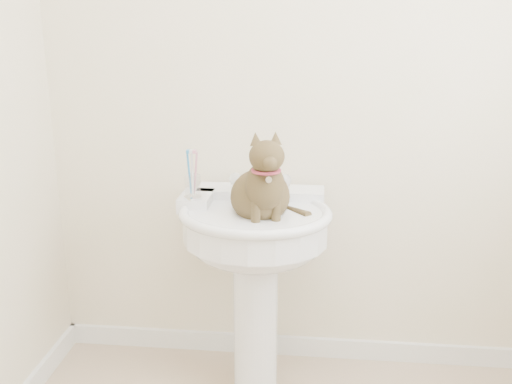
% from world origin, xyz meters
% --- Properties ---
extents(wall_back, '(2.20, 0.00, 2.50)m').
position_xyz_m(wall_back, '(0.00, 1.10, 1.25)').
color(wall_back, beige).
rests_on(wall_back, ground).
extents(baseboard_back, '(2.20, 0.02, 0.09)m').
position_xyz_m(baseboard_back, '(0.00, 1.09, 0.04)').
color(baseboard_back, white).
rests_on(baseboard_back, floor).
extents(pedestal_sink, '(0.59, 0.58, 0.81)m').
position_xyz_m(pedestal_sink, '(-0.20, 0.81, 0.64)').
color(pedestal_sink, white).
rests_on(pedestal_sink, floor).
extents(faucet, '(0.28, 0.12, 0.14)m').
position_xyz_m(faucet, '(-0.19, 0.95, 0.85)').
color(faucet, silver).
rests_on(faucet, pedestal_sink).
extents(soap_bar, '(0.09, 0.06, 0.03)m').
position_xyz_m(soap_bar, '(-0.18, 1.04, 0.83)').
color(soap_bar, gold).
rests_on(soap_bar, pedestal_sink).
extents(toothbrush_cup, '(0.07, 0.07, 0.18)m').
position_xyz_m(toothbrush_cup, '(-0.44, 0.83, 0.86)').
color(toothbrush_cup, silver).
rests_on(toothbrush_cup, pedestal_sink).
extents(cat, '(0.24, 0.31, 0.45)m').
position_xyz_m(cat, '(-0.17, 0.78, 0.87)').
color(cat, brown).
rests_on(cat, pedestal_sink).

